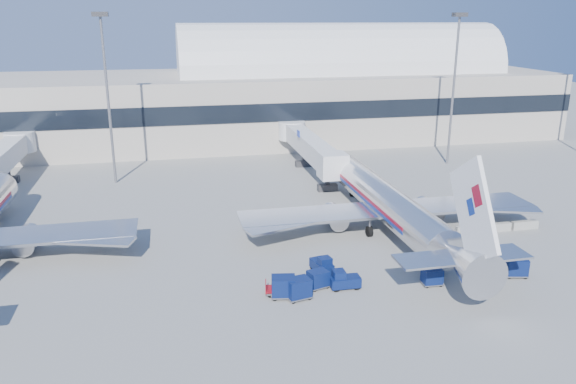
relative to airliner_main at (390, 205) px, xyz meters
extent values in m
plane|color=gray|center=(-10.00, -4.51, -2.93)|extent=(260.00, 260.00, 0.00)
cube|color=#B2AA9E|center=(-35.00, 51.49, 3.07)|extent=(170.00, 28.00, 12.00)
cube|color=black|center=(-35.00, 37.54, 4.07)|extent=(170.00, 0.40, 3.00)
cylinder|color=silver|center=(10.00, 51.49, 9.07)|extent=(60.00, 18.00, 18.00)
cylinder|color=silver|center=(0.00, 1.49, -0.03)|extent=(3.80, 28.00, 3.80)
sphere|color=silver|center=(0.00, 15.49, -0.03)|extent=(3.72, 3.72, 3.72)
cone|color=silver|center=(0.00, -15.51, 0.37)|extent=(3.80, 6.00, 3.80)
cube|color=maroon|center=(0.00, 2.49, 0.22)|extent=(3.85, 20.16, 0.32)
cube|color=navy|center=(0.00, 2.49, -0.15)|extent=(3.85, 20.16, 0.32)
cube|color=white|center=(0.00, -16.01, 4.77)|extent=(0.35, 7.79, 8.74)
cube|color=silver|center=(0.00, -15.01, 0.57)|extent=(11.00, 3.00, 0.18)
cube|color=silver|center=(0.00, 0.49, -0.63)|extent=(32.00, 5.00, 0.28)
cylinder|color=#B7B7BC|center=(-5.50, 1.99, -1.58)|extent=(2.10, 3.80, 2.10)
cylinder|color=#B7B7BC|center=(5.50, 1.99, -1.58)|extent=(2.10, 3.80, 2.10)
cylinder|color=black|center=(0.00, 12.49, -2.48)|extent=(0.40, 0.90, 0.90)
sphere|color=silver|center=(-42.00, 15.49, -0.03)|extent=(3.72, 3.72, 3.72)
cylinder|color=#B7B7BC|center=(-36.50, 1.99, -1.58)|extent=(2.10, 3.80, 2.10)
cube|color=silver|center=(-2.40, 25.49, 1.07)|extent=(2.70, 24.00, 2.70)
cube|color=silver|center=(-2.40, 13.29, 1.07)|extent=(3.40, 3.20, 3.20)
cylinder|color=silver|center=(-2.40, 36.99, 1.07)|extent=(4.40, 4.40, 3.00)
cube|color=#2D2D30|center=(-2.40, 15.49, -1.13)|extent=(0.50, 0.50, 3.00)
cube|color=#2D2D30|center=(-2.40, 15.49, -2.48)|extent=(2.60, 1.00, 0.90)
cube|color=#2D2D30|center=(-2.40, 28.49, -1.13)|extent=(0.50, 0.50, 3.00)
cube|color=#2D2D30|center=(-2.40, 28.49, -2.48)|extent=(2.60, 1.00, 0.90)
cube|color=navy|center=(-4.00, 25.49, 2.87)|extent=(0.12, 1.40, 0.90)
cylinder|color=silver|center=(-44.40, 36.99, 1.07)|extent=(4.40, 4.40, 3.00)
cube|color=#2D2D30|center=(-44.40, 28.49, -1.13)|extent=(0.50, 0.50, 3.00)
cube|color=#2D2D30|center=(-44.40, 28.49, -2.48)|extent=(2.60, 1.00, 0.90)
cylinder|color=slate|center=(-30.00, 25.49, 8.07)|extent=(0.36, 0.36, 22.00)
cube|color=#2D2D30|center=(-30.00, 25.49, 19.37)|extent=(2.00, 1.20, 0.60)
cylinder|color=slate|center=(20.00, 25.49, 8.07)|extent=(0.36, 0.36, 22.00)
cube|color=#2D2D30|center=(20.00, 25.49, 19.37)|extent=(2.00, 1.20, 0.60)
cube|color=#9E9E96|center=(8.00, -2.51, -2.48)|extent=(3.00, 0.55, 0.90)
cube|color=#9E9E96|center=(11.30, -2.51, -2.48)|extent=(3.00, 0.55, 0.90)
cube|color=#9E9E96|center=(14.60, -2.51, -2.48)|extent=(3.00, 0.55, 0.90)
cube|color=#091643|center=(-8.70, -11.70, -2.32)|extent=(2.57, 1.31, 0.83)
cube|color=#091643|center=(-9.25, -11.69, -1.65)|extent=(1.01, 1.12, 0.78)
cylinder|color=black|center=(-7.80, -11.21, -2.62)|extent=(0.63, 0.25, 0.62)
cube|color=#091643|center=(1.34, -8.88, -2.42)|extent=(2.24, 2.21, 0.68)
cube|color=#091643|center=(1.01, -8.57, -1.88)|extent=(1.22, 1.23, 0.64)
cylinder|color=black|center=(2.15, -9.09, -2.67)|extent=(0.51, 0.50, 0.51)
cube|color=#091643|center=(-9.78, -8.27, -2.32)|extent=(1.76, 2.74, 0.82)
cube|color=#091643|center=(-9.67, -8.81, -1.66)|extent=(1.28, 1.20, 0.77)
cylinder|color=black|center=(-10.45, -7.52, -2.62)|extent=(0.36, 0.65, 0.62)
cube|color=#091643|center=(-10.90, -11.13, -2.06)|extent=(1.93, 1.69, 1.32)
cube|color=slate|center=(-10.90, -11.13, -2.73)|extent=(2.03, 1.76, 0.09)
cylinder|color=black|center=(-10.44, -10.47, -2.75)|extent=(0.39, 0.24, 0.36)
cube|color=#091643|center=(-12.97, -12.67, -1.94)|extent=(2.14, 1.83, 1.50)
cube|color=slate|center=(-12.97, -12.67, -2.70)|extent=(2.25, 1.90, 0.10)
cylinder|color=black|center=(-12.39, -11.95, -2.72)|extent=(0.44, 0.25, 0.41)
cube|color=#091643|center=(-14.10, -12.17, -1.92)|extent=(2.13, 1.78, 1.54)
cube|color=slate|center=(-14.10, -12.17, -2.69)|extent=(2.25, 1.85, 0.11)
cylinder|color=black|center=(-13.27, -11.71, -2.71)|extent=(0.45, 0.24, 0.43)
cube|color=#091643|center=(-1.26, -12.69, -2.08)|extent=(1.65, 1.32, 1.29)
cube|color=slate|center=(-1.26, -12.69, -2.73)|extent=(1.75, 1.36, 0.09)
cylinder|color=black|center=(-0.62, -12.23, -2.75)|extent=(0.36, 0.16, 0.36)
cube|color=#091643|center=(6.71, -12.69, -1.96)|extent=(2.09, 1.79, 1.47)
cube|color=slate|center=(6.71, -12.69, -2.70)|extent=(2.20, 1.86, 0.10)
cylinder|color=black|center=(7.53, -12.30, -2.72)|extent=(0.43, 0.25, 0.41)
cube|color=slate|center=(-14.47, -11.62, -2.60)|extent=(2.23, 1.70, 0.11)
cube|color=maroon|center=(-14.47, -11.62, -2.42)|extent=(2.24, 1.75, 0.07)
cylinder|color=black|center=(-13.75, -11.23, -2.74)|extent=(0.39, 0.21, 0.37)
imported|color=#DBFF1A|center=(4.78, -13.30, -2.14)|extent=(0.56, 0.67, 1.57)
camera|label=1|loc=(-22.49, -52.57, 18.91)|focal=35.00mm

